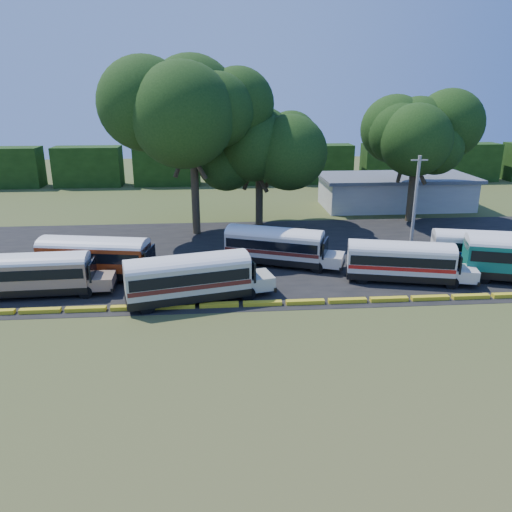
{
  "coord_description": "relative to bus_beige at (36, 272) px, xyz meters",
  "views": [
    {
      "loc": [
        -4.48,
        -30.6,
        14.28
      ],
      "look_at": [
        -1.55,
        6.0,
        1.96
      ],
      "focal_mm": 35.0,
      "sensor_mm": 36.0,
      "label": 1
    }
  ],
  "objects": [
    {
      "name": "bus_red",
      "position": [
        3.69,
        3.1,
        0.12
      ],
      "size": [
        10.59,
        4.36,
        3.39
      ],
      "rotation": [
        0.0,
        0.0,
        -0.18
      ],
      "color": "black",
      "rests_on": "ground"
    },
    {
      "name": "bus_white_red",
      "position": [
        27.3,
        0.58,
        -0.01
      ],
      "size": [
        10.04,
        4.6,
        3.21
      ],
      "rotation": [
        0.0,
        0.0,
        -0.23
      ],
      "color": "black",
      "rests_on": "ground"
    },
    {
      "name": "treeline_backdrop",
      "position": [
        17.59,
        43.88,
        1.18
      ],
      "size": [
        130.0,
        4.0,
        6.0
      ],
      "color": "black",
      "rests_on": "ground"
    },
    {
      "name": "bus_beige",
      "position": [
        0.0,
        0.0,
        0.0
      ],
      "size": [
        9.77,
        2.79,
        3.18
      ],
      "rotation": [
        0.0,
        0.0,
        0.04
      ],
      "color": "black",
      "rests_on": "ground"
    },
    {
      "name": "tree_west",
      "position": [
        10.94,
        15.66,
        11.18
      ],
      "size": [
        12.29,
        12.29,
        17.56
      ],
      "color": "#322819",
      "rests_on": "ground"
    },
    {
      "name": "tree_east",
      "position": [
        34.86,
        18.85,
        8.14
      ],
      "size": [
        9.83,
        9.83,
        13.62
      ],
      "color": "#322819",
      "rests_on": "ground"
    },
    {
      "name": "asphalt_strip",
      "position": [
        18.59,
        7.88,
        -1.81
      ],
      "size": [
        64.0,
        24.0,
        0.02
      ],
      "primitive_type": "cube",
      "color": "black",
      "rests_on": "ground"
    },
    {
      "name": "bus_cream_west",
      "position": [
        11.17,
        -2.01,
        0.12
      ],
      "size": [
        10.78,
        4.96,
        3.44
      ],
      "rotation": [
        0.0,
        0.0,
        0.24
      ],
      "color": "black",
      "rests_on": "ground"
    },
    {
      "name": "tree_center",
      "position": [
        17.7,
        18.25,
        7.11
      ],
      "size": [
        10.12,
        10.12,
        12.68
      ],
      "color": "#322819",
      "rests_on": "ground"
    },
    {
      "name": "ground",
      "position": [
        17.59,
        -4.12,
        -1.82
      ],
      "size": [
        160.0,
        160.0,
        0.0
      ],
      "primitive_type": "plane",
      "color": "#33541C",
      "rests_on": "ground"
    },
    {
      "name": "bus_cream_east",
      "position": [
        18.07,
        5.19,
        0.03
      ],
      "size": [
        10.17,
        5.89,
        3.28
      ],
      "rotation": [
        0.0,
        0.0,
        -0.37
      ],
      "color": "black",
      "rests_on": "ground"
    },
    {
      "name": "bus_white_blue",
      "position": [
        35.25,
        3.52,
        -0.09
      ],
      "size": [
        9.62,
        4.51,
        3.07
      ],
      "rotation": [
        0.0,
        0.0,
        -0.25
      ],
      "color": "black",
      "rests_on": "ground"
    },
    {
      "name": "terminal_building",
      "position": [
        35.59,
        25.88,
        0.21
      ],
      "size": [
        19.0,
        9.0,
        4.0
      ],
      "color": "beige",
      "rests_on": "ground"
    },
    {
      "name": "utility_pole",
      "position": [
        31.88,
        10.36,
        2.52
      ],
      "size": [
        1.6,
        0.3,
        8.47
      ],
      "color": "gray",
      "rests_on": "ground"
    },
    {
      "name": "curb",
      "position": [
        17.59,
        -3.12,
        -1.67
      ],
      "size": [
        53.7,
        0.45,
        0.3
      ],
      "color": "gold",
      "rests_on": "ground"
    }
  ]
}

